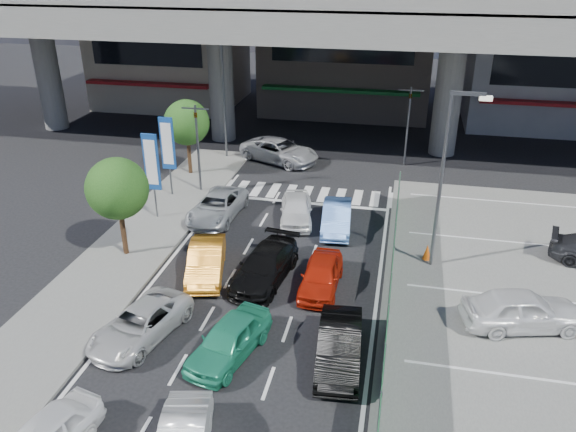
% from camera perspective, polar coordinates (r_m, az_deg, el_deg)
% --- Properties ---
extents(ground, '(120.00, 120.00, 0.00)m').
position_cam_1_polar(ground, '(22.06, -4.22, -10.87)').
color(ground, black).
rests_on(ground, ground).
extents(parking_lot, '(12.00, 28.00, 0.06)m').
position_cam_1_polar(parking_lot, '(23.74, 24.22, -10.37)').
color(parking_lot, '#5F5F5D').
rests_on(parking_lot, ground).
extents(sidewalk_left, '(4.00, 30.00, 0.12)m').
position_cam_1_polar(sidewalk_left, '(27.55, -16.08, -3.71)').
color(sidewalk_left, '#5F5F5D').
rests_on(sidewalk_left, ground).
extents(fence_run, '(0.16, 22.00, 1.80)m').
position_cam_1_polar(fence_run, '(21.71, 10.20, -9.01)').
color(fence_run, '#1C522F').
rests_on(fence_run, ground).
extents(expressway, '(64.00, 14.00, 10.75)m').
position_cam_1_polar(expressway, '(39.55, 4.56, 19.27)').
color(expressway, slate).
rests_on(expressway, ground).
extents(building_west, '(12.00, 10.90, 13.00)m').
position_cam_1_polar(building_west, '(53.74, -11.99, 18.06)').
color(building_west, '#A79C87').
rests_on(building_west, ground).
extents(building_center, '(14.00, 10.90, 15.00)m').
position_cam_1_polar(building_center, '(50.52, 6.31, 19.12)').
color(building_center, gray).
rests_on(building_center, ground).
extents(building_east, '(12.00, 10.90, 12.00)m').
position_cam_1_polar(building_east, '(50.60, 25.07, 15.28)').
color(building_east, gray).
rests_on(building_east, ground).
extents(traffic_light_left, '(1.60, 1.24, 5.20)m').
position_cam_1_polar(traffic_light_left, '(32.45, -9.28, 8.91)').
color(traffic_light_left, '#595B60').
rests_on(traffic_light_left, ground).
extents(traffic_light_right, '(1.60, 1.24, 5.20)m').
position_cam_1_polar(traffic_light_right, '(37.11, 12.23, 10.77)').
color(traffic_light_right, '#595B60').
rests_on(traffic_light_right, ground).
extents(street_lamp_right, '(1.65, 0.22, 8.00)m').
position_cam_1_polar(street_lamp_right, '(24.50, 15.85, 4.77)').
color(street_lamp_right, '#595B60').
rests_on(street_lamp_right, ground).
extents(street_lamp_left, '(1.65, 0.22, 8.00)m').
position_cam_1_polar(street_lamp_left, '(37.75, -6.32, 12.74)').
color(street_lamp_left, '#595B60').
rests_on(street_lamp_left, ground).
extents(signboard_near, '(0.80, 0.14, 4.70)m').
position_cam_1_polar(signboard_near, '(29.63, -13.68, 5.10)').
color(signboard_near, '#595B60').
rests_on(signboard_near, ground).
extents(signboard_far, '(0.80, 0.14, 4.70)m').
position_cam_1_polar(signboard_far, '(32.35, -12.13, 6.99)').
color(signboard_far, '#595B60').
rests_on(signboard_far, ground).
extents(tree_near, '(2.80, 2.80, 4.80)m').
position_cam_1_polar(tree_near, '(26.14, -16.95, 2.66)').
color(tree_near, '#382314').
rests_on(tree_near, ground).
extents(tree_far, '(2.80, 2.80, 4.80)m').
position_cam_1_polar(tree_far, '(35.41, -10.25, 9.31)').
color(tree_far, '#382314').
rests_on(tree_far, ground).
extents(sedan_white_mid_left, '(3.06, 4.78, 1.23)m').
position_cam_1_polar(sedan_white_mid_left, '(21.66, -14.77, -10.54)').
color(sedan_white_mid_left, silver).
rests_on(sedan_white_mid_left, ground).
extents(taxi_teal_mid, '(2.60, 4.29, 1.37)m').
position_cam_1_polar(taxi_teal_mid, '(20.22, -6.02, -12.40)').
color(taxi_teal_mid, '#289C74').
rests_on(taxi_teal_mid, ground).
extents(hatch_black_mid_right, '(1.77, 4.29, 1.38)m').
position_cam_1_polar(hatch_black_mid_right, '(19.91, 5.24, -13.04)').
color(hatch_black_mid_right, black).
rests_on(hatch_black_mid_right, ground).
extents(taxi_orange_left, '(2.44, 4.42, 1.38)m').
position_cam_1_polar(taxi_orange_left, '(24.90, -8.33, -4.55)').
color(taxi_orange_left, orange).
rests_on(taxi_orange_left, ground).
extents(sedan_black_mid, '(2.54, 4.97, 1.38)m').
position_cam_1_polar(sedan_black_mid, '(24.28, -2.37, -5.12)').
color(sedan_black_mid, black).
rests_on(sedan_black_mid, ground).
extents(taxi_orange_right, '(1.60, 3.89, 1.32)m').
position_cam_1_polar(taxi_orange_right, '(23.74, 3.38, -6.01)').
color(taxi_orange_right, red).
rests_on(taxi_orange_right, ground).
extents(wagon_silver_front_left, '(2.44, 4.84, 1.31)m').
position_cam_1_polar(wagon_silver_front_left, '(30.05, -7.20, 0.97)').
color(wagon_silver_front_left, '#AAAEB3').
rests_on(wagon_silver_front_left, ground).
extents(sedan_white_front_mid, '(2.35, 4.28, 1.38)m').
position_cam_1_polar(sedan_white_front_mid, '(29.45, 0.83, 0.71)').
color(sedan_white_front_mid, white).
rests_on(sedan_white_front_mid, ground).
extents(kei_truck_front_right, '(1.77, 4.18, 1.34)m').
position_cam_1_polar(kei_truck_front_right, '(28.70, 4.96, -0.12)').
color(kei_truck_front_right, '#5381D0').
rests_on(kei_truck_front_right, ground).
extents(crossing_wagon_silver, '(5.99, 4.46, 1.51)m').
position_cam_1_polar(crossing_wagon_silver, '(37.92, -0.84, 6.64)').
color(crossing_wagon_silver, '#9FA1A7').
rests_on(crossing_wagon_silver, ground).
extents(parked_sedan_white, '(4.80, 2.83, 1.53)m').
position_cam_1_polar(parked_sedan_white, '(23.07, 22.74, -8.76)').
color(parked_sedan_white, silver).
rests_on(parked_sedan_white, parking_lot).
extents(traffic_cone, '(0.48, 0.48, 0.75)m').
position_cam_1_polar(traffic_cone, '(26.66, 13.95, -3.55)').
color(traffic_cone, '#EC590D').
rests_on(traffic_cone, parking_lot).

